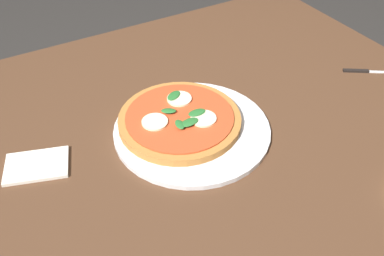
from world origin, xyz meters
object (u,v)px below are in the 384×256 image
serving_tray (192,129)px  napkin (37,165)px  pizza (180,119)px  dining_table (214,160)px  knife (368,71)px

serving_tray → napkin: serving_tray is taller
pizza → napkin: (0.32, -0.04, -0.02)m
dining_table → serving_tray: serving_tray is taller
serving_tray → napkin: (0.34, -0.06, -0.00)m
serving_tray → napkin: 0.35m
napkin → dining_table: bearing=165.9°
pizza → napkin: bearing=-6.5°
dining_table → pizza: pizza is taller
dining_table → pizza: size_ratio=4.56×
dining_table → knife: bearing=-179.5°
dining_table → pizza: (0.06, -0.06, 0.11)m
knife → dining_table: bearing=0.5°
dining_table → napkin: napkin is taller
pizza → knife: size_ratio=1.76×
napkin → knife: (-0.88, 0.09, -0.00)m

